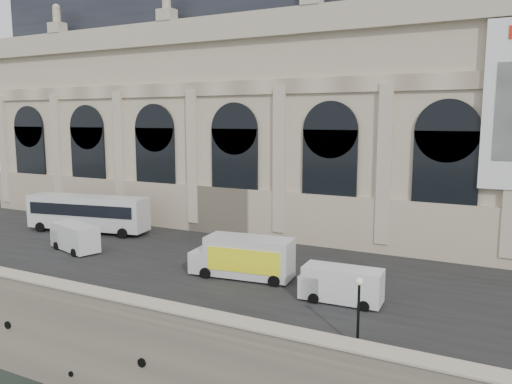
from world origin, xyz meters
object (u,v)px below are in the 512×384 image
Objects in this scene: bus_left at (88,212)px; van_b at (74,237)px; van_c at (338,284)px; lamp_right at (358,313)px; box_truck at (244,257)px.

van_b is at bearing -54.27° from bus_left.
bus_left is 30.78m from van_c.
van_b is at bearing 165.35° from lamp_right.
lamp_right is (3.04, -5.97, 0.71)m from van_c.
van_b is 1.54× the size of lamp_right.
box_truck is 2.10× the size of lamp_right.
lamp_right is at bearing -63.01° from van_c.
van_b is at bearing 176.64° from van_c.
van_b is 29.55m from lamp_right.
box_truck is (17.62, 0.15, 0.33)m from van_b.
van_b is at bearing -179.52° from box_truck.
bus_left reaches higher than van_c.
lamp_right is (32.88, -13.44, -0.28)m from bus_left.
bus_left is at bearing 165.11° from box_truck.
lamp_right is at bearing -14.65° from van_b.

